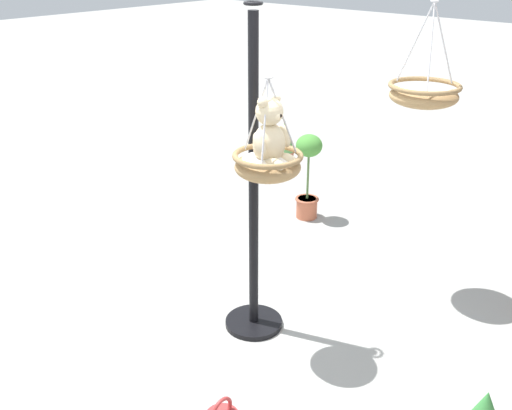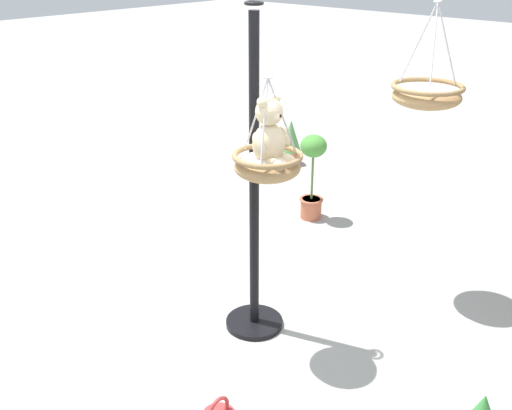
{
  "view_description": "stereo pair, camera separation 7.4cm",
  "coord_description": "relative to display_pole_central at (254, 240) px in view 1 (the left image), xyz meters",
  "views": [
    {
      "loc": [
        2.71,
        2.44,
        2.73
      ],
      "look_at": [
        0.0,
        0.07,
        1.11
      ],
      "focal_mm": 41.5,
      "sensor_mm": 36.0,
      "label": 1
    },
    {
      "loc": [
        2.66,
        2.5,
        2.73
      ],
      "look_at": [
        0.0,
        0.07,
        1.11
      ],
      "focal_mm": 41.5,
      "sensor_mm": 36.0,
      "label": 2
    }
  ],
  "objects": [
    {
      "name": "hanging_basket_left_high",
      "position": [
        -1.22,
        0.61,
        0.96
      ],
      "size": [
        0.53,
        0.53,
        0.76
      ],
      "color": "#A37F51"
    },
    {
      "name": "potted_plant_bushy_green",
      "position": [
        -2.99,
        -2.1,
        -0.44
      ],
      "size": [
        0.28,
        0.28,
        0.6
      ],
      "color": "#BC6042",
      "rests_on": "ground"
    },
    {
      "name": "potted_plant_flowering_red",
      "position": [
        -1.84,
        -0.87,
        -0.23
      ],
      "size": [
        0.27,
        0.27,
        0.92
      ],
      "color": "#BC6042",
      "rests_on": "ground"
    },
    {
      "name": "display_pole_central",
      "position": [
        0.0,
        0.0,
        0.0
      ],
      "size": [
        0.44,
        0.44,
        2.39
      ],
      "color": "black",
      "rests_on": "ground"
    },
    {
      "name": "hanging_basket_with_teddy",
      "position": [
        0.15,
        0.25,
        0.69
      ],
      "size": [
        0.45,
        0.45,
        0.66
      ],
      "color": "#A37F51"
    },
    {
      "name": "teddy_bear",
      "position": [
        0.15,
        0.27,
        0.88
      ],
      "size": [
        0.31,
        0.28,
        0.45
      ],
      "color": "beige"
    },
    {
      "name": "ground_plane",
      "position": [
        0.15,
        0.09,
        -0.74
      ],
      "size": [
        40.0,
        40.0,
        0.0
      ],
      "primitive_type": "plane",
      "color": "#9E9E99"
    }
  ]
}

